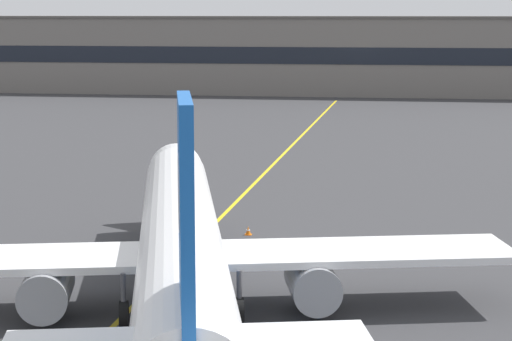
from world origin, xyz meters
The scene contains 4 objects.
taxiway_centreline centered at (0.00, 30.00, 0.00)m, with size 0.30×180.00×0.01m, color yellow.
airliner_foreground centered at (2.03, 9.47, 3.37)m, with size 32.24×41.01×11.65m.
safety_cone_by_nose_gear centered at (2.69, 26.01, 0.26)m, with size 0.44×0.44×0.55m.
terminal_building centered at (4.30, 131.83, 6.66)m, with size 135.95×12.40×13.30m.
Camera 1 is at (11.74, -32.95, 14.12)m, focal length 67.16 mm.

